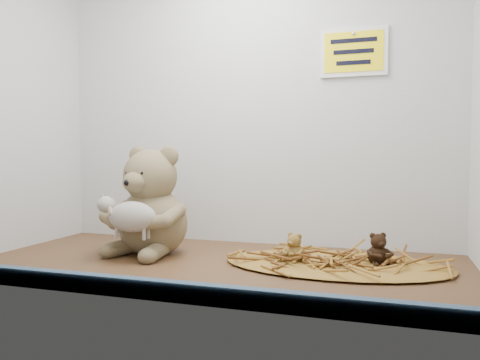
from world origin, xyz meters
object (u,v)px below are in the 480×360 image
(toy_lamb, at_px, (132,217))
(mini_teddy_tan, at_px, (295,246))
(mini_teddy_brown, at_px, (378,247))
(main_teddy, at_px, (152,200))

(toy_lamb, distance_m, mini_teddy_tan, 0.41)
(mini_teddy_tan, distance_m, mini_teddy_brown, 0.20)
(mini_teddy_brown, bearing_deg, mini_teddy_tan, 160.42)
(mini_teddy_brown, bearing_deg, main_teddy, 152.53)
(toy_lamb, distance_m, mini_teddy_brown, 0.60)
(toy_lamb, bearing_deg, mini_teddy_brown, 11.74)
(main_teddy, height_order, toy_lamb, main_teddy)
(mini_teddy_tan, bearing_deg, toy_lamb, -143.52)
(main_teddy, distance_m, toy_lamb, 0.11)
(main_teddy, xyz_separation_m, mini_teddy_tan, (0.39, -0.02, -0.10))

